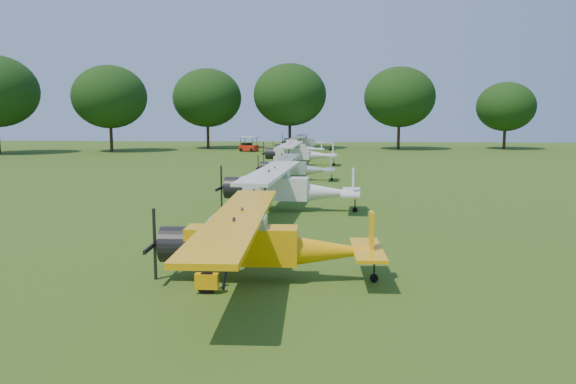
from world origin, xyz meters
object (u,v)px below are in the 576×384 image
at_px(aircraft_5, 297,152).
at_px(aircraft_2, 259,239).
at_px(aircraft_7, 305,141).
at_px(aircraft_6, 297,147).
at_px(golf_cart, 248,146).
at_px(aircraft_4, 293,166).
at_px(aircraft_3, 285,185).

bearing_deg(aircraft_5, aircraft_2, -86.58).
bearing_deg(aircraft_7, aircraft_5, -89.48).
distance_m(aircraft_6, aircraft_7, 12.46).
bearing_deg(aircraft_7, golf_cart, -154.96).
distance_m(aircraft_4, golf_cart, 35.86).
relative_size(aircraft_4, aircraft_5, 0.81).
height_order(aircraft_4, aircraft_7, aircraft_7).
bearing_deg(aircraft_4, aircraft_2, -86.36).
bearing_deg(golf_cart, aircraft_3, -57.76).
height_order(aircraft_3, aircraft_7, aircraft_3).
xyz_separation_m(aircraft_3, aircraft_4, (-0.44, 14.31, -0.27)).
bearing_deg(aircraft_5, aircraft_4, -86.29).
height_order(aircraft_7, golf_cart, aircraft_7).
height_order(aircraft_2, aircraft_7, aircraft_7).
xyz_separation_m(aircraft_7, golf_cart, (-7.94, -3.70, -0.67)).
xyz_separation_m(aircraft_5, aircraft_7, (-0.20, 25.18, -0.03)).
relative_size(aircraft_5, aircraft_6, 1.17).
distance_m(aircraft_2, aircraft_5, 40.58).
relative_size(aircraft_3, aircraft_5, 1.00).
distance_m(aircraft_3, aircraft_7, 52.85).
relative_size(aircraft_3, aircraft_4, 1.24).
bearing_deg(aircraft_2, aircraft_7, 89.73).
bearing_deg(aircraft_6, golf_cart, 125.49).
xyz_separation_m(aircraft_2, aircraft_3, (-0.23, 12.91, 0.08)).
bearing_deg(aircraft_3, aircraft_4, 95.35).
distance_m(aircraft_3, aircraft_5, 27.67).
distance_m(aircraft_2, aircraft_7, 65.76).
distance_m(aircraft_2, aircraft_6, 53.34).
bearing_deg(aircraft_5, golf_cart, 112.64).
relative_size(aircraft_3, golf_cart, 4.31).
bearing_deg(aircraft_4, aircraft_5, 94.08).
height_order(aircraft_6, golf_cart, golf_cart).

